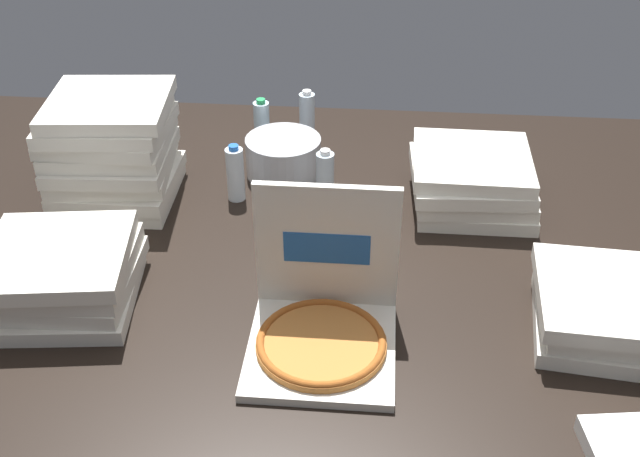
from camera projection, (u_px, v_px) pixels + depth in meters
name	position (u px, v px, depth m)	size (l,w,h in m)	color
ground_plane	(312.00, 292.00, 2.20)	(3.20, 2.40, 0.02)	black
open_pizza_box	(323.00, 318.00, 1.97)	(0.37, 0.38, 0.40)	silver
pizza_stack_center_near	(611.00, 309.00, 2.02)	(0.42, 0.42, 0.13)	silver
pizza_stack_center_far	(112.00, 149.00, 2.52)	(0.42, 0.42, 0.35)	silver
pizza_stack_right_near	(472.00, 181.00, 2.52)	(0.40, 0.40, 0.18)	silver
pizza_stack_right_far	(63.00, 274.00, 2.11)	(0.42, 0.42, 0.18)	silver
ice_bucket	(283.00, 157.00, 2.70)	(0.26, 0.26, 0.14)	#B7BABF
water_bottle_0	(262.00, 125.00, 2.84)	(0.06, 0.06, 0.20)	silver
water_bottle_1	(307.00, 116.00, 2.91)	(0.06, 0.06, 0.20)	silver
water_bottle_2	(324.00, 178.00, 2.52)	(0.06, 0.06, 0.20)	silver
water_bottle_3	(235.00, 174.00, 2.55)	(0.06, 0.06, 0.20)	white
napkin_pile	(620.00, 446.00, 1.70)	(0.15, 0.15, 0.04)	white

